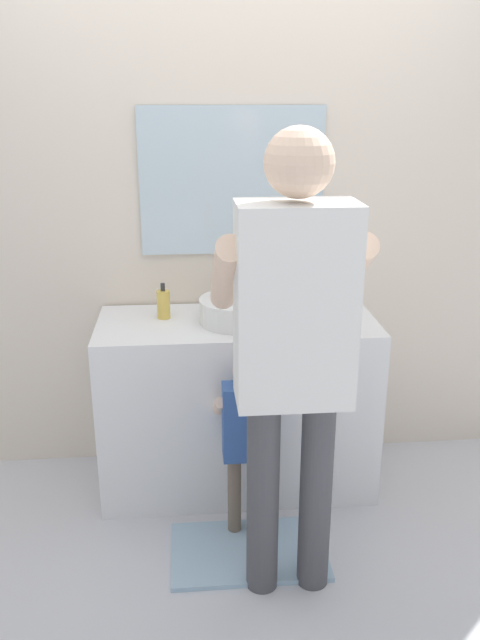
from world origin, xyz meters
TOP-DOWN VIEW (x-y plane):
  - ground_plane at (0.00, 0.00)m, footprint 14.00×14.00m
  - back_wall at (0.00, 0.62)m, footprint 4.40×0.10m
  - vanity_cabinet at (0.00, 0.30)m, footprint 1.27×0.54m
  - sink_basin at (0.00, 0.28)m, footprint 0.34×0.34m
  - faucet at (0.00, 0.49)m, footprint 0.18×0.14m
  - toothbrush_cup at (0.32, 0.30)m, footprint 0.07×0.07m
  - soap_bottle at (-0.33, 0.37)m, footprint 0.06×0.06m
  - bath_mat at (0.00, -0.25)m, footprint 0.64×0.40m
  - child_toddler at (0.00, -0.10)m, footprint 0.25×0.25m
  - adult_parent at (0.13, -0.41)m, footprint 0.53×0.56m

SIDE VIEW (x-z plane):
  - ground_plane at x=0.00m, z-range 0.00..0.00m
  - bath_mat at x=0.00m, z-range 0.00..0.02m
  - vanity_cabinet at x=0.00m, z-range 0.00..0.84m
  - child_toddler at x=0.00m, z-range 0.08..0.90m
  - toothbrush_cup at x=0.32m, z-range 0.78..0.99m
  - sink_basin at x=0.00m, z-range 0.84..0.95m
  - soap_bottle at x=-0.33m, z-range 0.82..0.99m
  - faucet at x=0.00m, z-range 0.83..1.01m
  - adult_parent at x=0.13m, z-range 0.17..1.90m
  - back_wall at x=0.00m, z-range 0.00..2.70m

